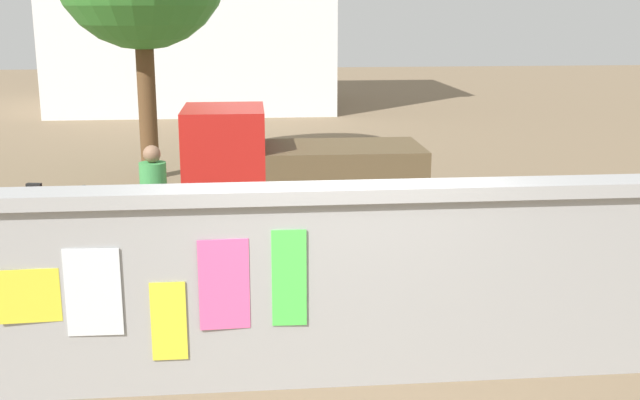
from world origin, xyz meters
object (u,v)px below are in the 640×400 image
object	(u,v)px
bicycle_near	(48,225)
bicycle_far	(137,281)
motorcycle	(510,267)
person_walking	(154,195)
auto_rickshaw_truck	(290,169)

from	to	relation	value
bicycle_near	bicycle_far	distance (m)	2.87
motorcycle	person_walking	distance (m)	4.48
bicycle_near	bicycle_far	bearing A→B (deg)	-58.18
bicycle_near	bicycle_far	xyz separation A→B (m)	(1.51, -2.44, 0.00)
auto_rickshaw_truck	person_walking	xyz separation A→B (m)	(-1.85, -1.86, 0.09)
auto_rickshaw_truck	bicycle_near	size ratio (longest dim) A/B	2.14
auto_rickshaw_truck	motorcycle	world-z (taller)	auto_rickshaw_truck
auto_rickshaw_truck	motorcycle	bearing A→B (deg)	-57.86
person_walking	bicycle_near	bearing A→B (deg)	149.35
auto_rickshaw_truck	motorcycle	size ratio (longest dim) A/B	1.90
auto_rickshaw_truck	person_walking	world-z (taller)	auto_rickshaw_truck
person_walking	auto_rickshaw_truck	bearing A→B (deg)	45.09
bicycle_near	person_walking	size ratio (longest dim) A/B	1.04
auto_rickshaw_truck	motorcycle	distance (m)	4.25
bicycle_far	person_walking	world-z (taller)	person_walking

